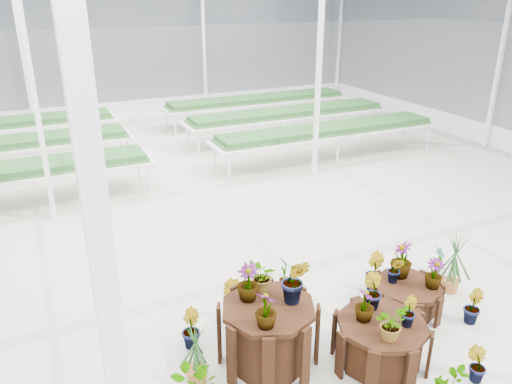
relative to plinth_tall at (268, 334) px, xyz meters
name	(u,v)px	position (x,y,z in m)	size (l,w,h in m)	color
ground_plane	(282,283)	(0.98, 1.49, -0.40)	(24.00, 24.00, 0.00)	gray
greenhouse_shell	(285,143)	(0.98, 1.49, 1.85)	(18.00, 24.00, 4.50)	white
steel_frame	(285,143)	(0.98, 1.49, 1.85)	(18.00, 24.00, 4.50)	silver
nursery_benches	(159,140)	(0.98, 8.69, 0.02)	(16.00, 7.00, 0.84)	silver
plinth_tall	(268,334)	(0.00, 0.00, 0.00)	(1.17, 1.17, 0.80)	black
plinth_mid	(380,343)	(1.20, -0.60, -0.10)	(1.12, 1.12, 0.59)	black
plinth_low	(406,298)	(2.20, 0.10, -0.18)	(0.97, 0.97, 0.44)	black
nursery_plants	(334,312)	(0.85, -0.10, 0.13)	(4.90, 3.20, 1.39)	#224B20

